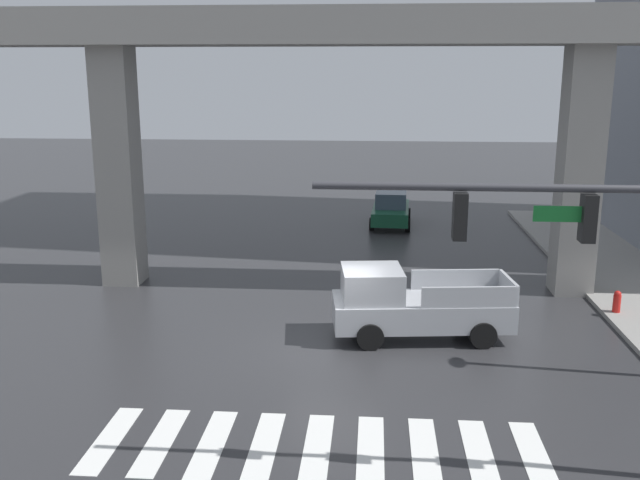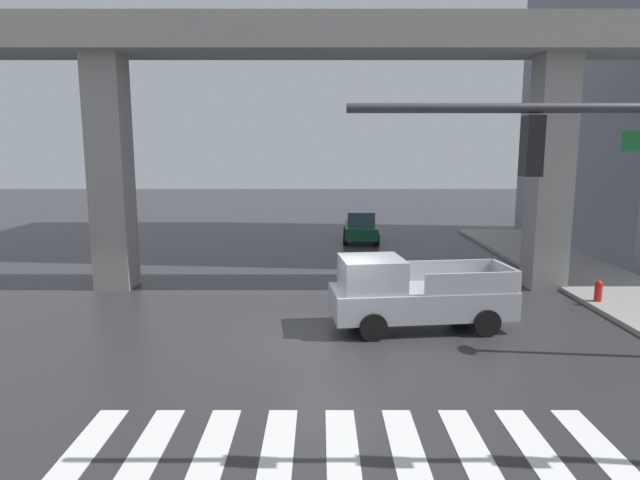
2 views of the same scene
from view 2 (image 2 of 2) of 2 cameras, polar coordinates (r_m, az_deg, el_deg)
The scene contains 7 objects.
ground_plane at distance 14.69m, azimuth 1.68°, elevation -10.60°, with size 120.00×120.00×0.00m, color #2D2D30.
crosswalk_stripes at distance 9.81m, azimuth 2.55°, elevation -21.29°, with size 9.35×2.80×0.01m.
elevated_overpass at distance 19.92m, azimuth 1.33°, elevation 18.64°, with size 50.45×2.50×9.59m.
pickup_truck at distance 15.62m, azimuth 9.75°, elevation -5.71°, with size 5.28×2.51×2.08m.
sedan_dark_green at distance 30.61m, azimuth 4.51°, elevation 1.49°, with size 2.13×4.38×1.72m.
street_lamp_mid_block at distance 24.42m, azimuth 23.41°, elevation 7.51°, with size 0.44×0.70×7.24m.
fire_hydrant at distance 19.97m, azimuth 27.55°, elevation -5.00°, with size 0.24×0.24×0.85m.
Camera 2 is at (-0.38, -13.80, 5.00)m, focal length 30.22 mm.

